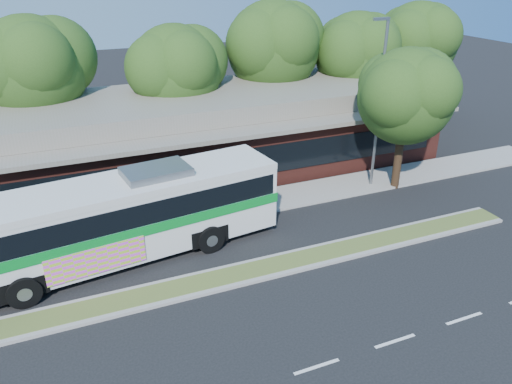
# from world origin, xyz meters

# --- Properties ---
(ground) EXTENTS (120.00, 120.00, 0.00)m
(ground) POSITION_xyz_m (0.00, 0.00, 0.00)
(ground) COLOR black
(ground) RESTS_ON ground
(median_strip) EXTENTS (26.00, 1.10, 0.15)m
(median_strip) POSITION_xyz_m (0.00, 0.60, 0.07)
(median_strip) COLOR #465825
(median_strip) RESTS_ON ground
(sidewalk) EXTENTS (44.00, 2.60, 0.12)m
(sidewalk) POSITION_xyz_m (0.00, 6.40, 0.06)
(sidewalk) COLOR gray
(sidewalk) RESTS_ON ground
(plaza_building) EXTENTS (33.20, 11.20, 4.45)m
(plaza_building) POSITION_xyz_m (0.00, 12.99, 2.13)
(plaza_building) COLOR #55211A
(plaza_building) RESTS_ON ground
(lamp_post) EXTENTS (0.93, 0.18, 9.07)m
(lamp_post) POSITION_xyz_m (9.56, 6.00, 4.90)
(lamp_post) COLOR slate
(lamp_post) RESTS_ON ground
(tree_bg_b) EXTENTS (6.69, 6.00, 9.00)m
(tree_bg_b) POSITION_xyz_m (-6.57, 16.14, 6.14)
(tree_bg_b) COLOR black
(tree_bg_b) RESTS_ON ground
(tree_bg_c) EXTENTS (6.24, 5.60, 8.26)m
(tree_bg_c) POSITION_xyz_m (1.40, 15.13, 5.59)
(tree_bg_c) COLOR black
(tree_bg_c) RESTS_ON ground
(tree_bg_d) EXTENTS (6.91, 6.20, 9.37)m
(tree_bg_d) POSITION_xyz_m (8.45, 16.15, 6.42)
(tree_bg_d) COLOR black
(tree_bg_d) RESTS_ON ground
(tree_bg_e) EXTENTS (6.47, 5.80, 8.50)m
(tree_bg_e) POSITION_xyz_m (14.42, 15.14, 5.74)
(tree_bg_e) COLOR black
(tree_bg_e) RESTS_ON ground
(tree_bg_f) EXTENTS (6.69, 6.00, 8.92)m
(tree_bg_f) POSITION_xyz_m (20.43, 16.14, 6.06)
(tree_bg_f) COLOR black
(tree_bg_f) RESTS_ON ground
(transit_bus) EXTENTS (13.81, 4.67, 3.81)m
(transit_bus) POSITION_xyz_m (-4.40, 3.81, 2.12)
(transit_bus) COLOR silver
(transit_bus) RESTS_ON ground
(sidewalk_tree) EXTENTS (5.61, 5.03, 7.69)m
(sidewalk_tree) POSITION_xyz_m (11.08, 5.42, 5.29)
(sidewalk_tree) COLOR black
(sidewalk_tree) RESTS_ON ground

